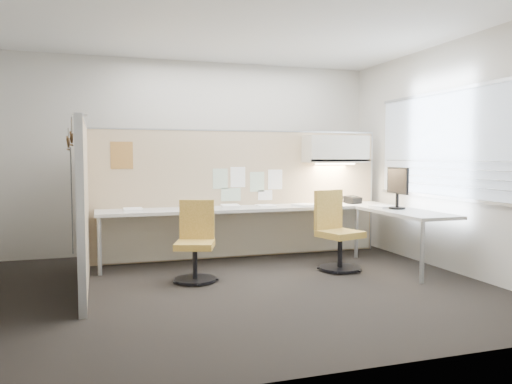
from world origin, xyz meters
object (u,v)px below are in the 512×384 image
object	(u,v)px
desk	(278,217)
chair_right	(336,233)
chair_left	(196,244)
phone	(352,200)
monitor	(397,185)

from	to	relation	value
desk	chair_right	xyz separation A→B (m)	(0.52, -0.67, -0.15)
chair_right	desk	bearing A→B (deg)	111.58
chair_left	phone	distance (m)	2.62
chair_right	phone	bearing A→B (deg)	34.46
desk	chair_left	bearing A→B (deg)	-151.02
chair_left	monitor	size ratio (longest dim) A/B	1.69
chair_right	monitor	distance (m)	1.03
chair_left	chair_right	xyz separation A→B (m)	(1.77, 0.02, 0.03)
monitor	chair_right	bearing A→B (deg)	92.89
chair_left	monitor	distance (m)	2.69
phone	monitor	bearing A→B (deg)	-98.22
phone	desk	bearing A→B (deg)	169.17
chair_left	chair_right	distance (m)	1.77
chair_right	monitor	xyz separation A→B (m)	(0.85, -0.03, 0.58)
desk	chair_right	distance (m)	0.86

